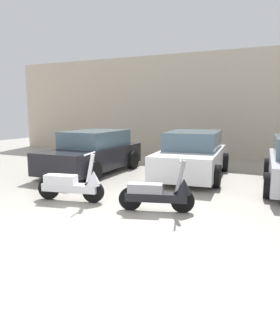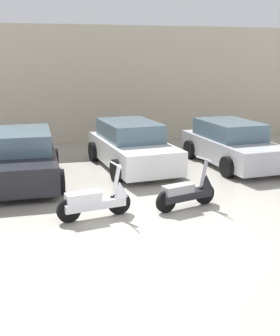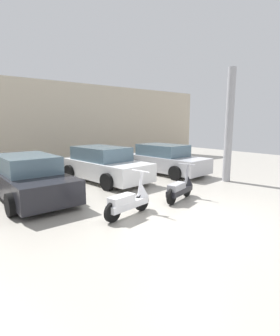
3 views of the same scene
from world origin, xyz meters
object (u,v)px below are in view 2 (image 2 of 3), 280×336
object	(u,v)px
scooter_front_right	(189,191)
car_rear_right	(231,144)
scooter_front_left	(98,200)
car_rear_left	(23,158)
car_rear_center	(131,146)

from	to	relation	value
scooter_front_right	car_rear_right	size ratio (longest dim) A/B	0.37
scooter_front_left	scooter_front_right	distance (m)	1.93
car_rear_left	car_rear_center	bearing A→B (deg)	103.58
scooter_front_left	car_rear_center	size ratio (longest dim) A/B	0.37
scooter_front_right	car_rear_left	xyz separation A→B (m)	(-3.40, 2.81, 0.25)
car_rear_right	scooter_front_left	bearing A→B (deg)	-57.85
scooter_front_right	car_rear_right	distance (m)	4.07
car_rear_left	car_rear_right	world-z (taller)	car_rear_left
scooter_front_left	car_rear_center	bearing A→B (deg)	56.67
scooter_front_left	car_rear_right	size ratio (longest dim) A/B	0.39
scooter_front_right	car_rear_right	xyz separation A→B (m)	(2.47, 3.22, 0.25)
scooter_front_left	scooter_front_right	bearing A→B (deg)	-7.66
scooter_front_left	scooter_front_right	size ratio (longest dim) A/B	1.05
car_rear_center	car_rear_right	world-z (taller)	car_rear_center
scooter_front_right	car_rear_left	distance (m)	4.41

